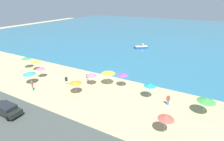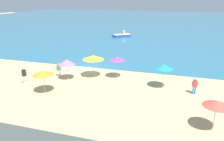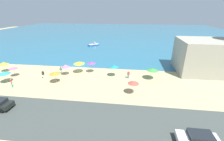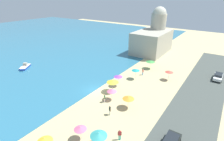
{
  "view_description": "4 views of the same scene",
  "coord_description": "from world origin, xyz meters",
  "px_view_note": "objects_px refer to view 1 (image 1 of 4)",
  "views": [
    {
      "loc": [
        15.59,
        -27.32,
        14.25
      ],
      "look_at": [
        0.86,
        -0.24,
        1.4
      ],
      "focal_mm": 28.0,
      "sensor_mm": 36.0,
      "label": 1
    },
    {
      "loc": [
        10.33,
        -24.94,
        8.81
      ],
      "look_at": [
        4.57,
        -5.44,
        1.82
      ],
      "focal_mm": 35.0,
      "sensor_mm": 36.0,
      "label": 2
    },
    {
      "loc": [
        12.55,
        -32.47,
        13.09
      ],
      "look_at": [
        8.87,
        -3.02,
        0.81
      ],
      "focal_mm": 24.0,
      "sensor_mm": 36.0,
      "label": 3
    },
    {
      "loc": [
        -23.37,
        -20.43,
        18.06
      ],
      "look_at": [
        8.04,
        1.3,
        1.25
      ],
      "focal_mm": 28.0,
      "sensor_mm": 36.0,
      "label": 4
    }
  ],
  "objects_px": {
    "beach_umbrella_1": "(108,72)",
    "beach_umbrella_9": "(75,82)",
    "beach_umbrella_0": "(92,74)",
    "beach_umbrella_5": "(166,117)",
    "bather_0": "(32,85)",
    "beach_umbrella_6": "(41,68)",
    "beach_umbrella_10": "(150,85)",
    "beach_umbrella_3": "(36,61)",
    "beach_umbrella_2": "(29,73)",
    "bather_3": "(168,99)",
    "parked_car_0": "(6,109)",
    "beach_umbrella_4": "(206,100)",
    "bather_2": "(66,80)",
    "skiff_nearshore": "(141,47)",
    "bather_1": "(87,77)",
    "beach_umbrella_7": "(26,58)",
    "beach_umbrella_8": "(123,74)"
  },
  "relations": [
    {
      "from": "skiff_nearshore",
      "to": "beach_umbrella_5",
      "type": "bearing_deg",
      "value": -66.24
    },
    {
      "from": "bather_1",
      "to": "parked_car_0",
      "type": "xyz_separation_m",
      "value": [
        -3.6,
        -13.0,
        -0.08
      ]
    },
    {
      "from": "beach_umbrella_7",
      "to": "bather_3",
      "type": "xyz_separation_m",
      "value": [
        30.08,
        0.14,
        -1.44
      ]
    },
    {
      "from": "beach_umbrella_9",
      "to": "bather_1",
      "type": "relative_size",
      "value": 1.38
    },
    {
      "from": "beach_umbrella_6",
      "to": "beach_umbrella_10",
      "type": "relative_size",
      "value": 0.86
    },
    {
      "from": "beach_umbrella_7",
      "to": "skiff_nearshore",
      "type": "height_order",
      "value": "beach_umbrella_7"
    },
    {
      "from": "beach_umbrella_9",
      "to": "beach_umbrella_10",
      "type": "relative_size",
      "value": 0.88
    },
    {
      "from": "beach_umbrella_5",
      "to": "bather_0",
      "type": "distance_m",
      "value": 21.48
    },
    {
      "from": "beach_umbrella_0",
      "to": "beach_umbrella_5",
      "type": "distance_m",
      "value": 15.23
    },
    {
      "from": "beach_umbrella_6",
      "to": "parked_car_0",
      "type": "height_order",
      "value": "beach_umbrella_6"
    },
    {
      "from": "beach_umbrella_6",
      "to": "bather_1",
      "type": "distance_m",
      "value": 9.35
    },
    {
      "from": "bather_3",
      "to": "parked_car_0",
      "type": "height_order",
      "value": "bather_3"
    },
    {
      "from": "beach_umbrella_10",
      "to": "bather_3",
      "type": "bearing_deg",
      "value": -9.42
    },
    {
      "from": "bather_2",
      "to": "bather_3",
      "type": "bearing_deg",
      "value": 7.65
    },
    {
      "from": "beach_umbrella_9",
      "to": "parked_car_0",
      "type": "bearing_deg",
      "value": -117.53
    },
    {
      "from": "beach_umbrella_5",
      "to": "beach_umbrella_2",
      "type": "bearing_deg",
      "value": 177.39
    },
    {
      "from": "beach_umbrella_0",
      "to": "bather_3",
      "type": "height_order",
      "value": "beach_umbrella_0"
    },
    {
      "from": "beach_umbrella_3",
      "to": "beach_umbrella_9",
      "type": "bearing_deg",
      "value": -15.26
    },
    {
      "from": "beach_umbrella_8",
      "to": "bather_3",
      "type": "relative_size",
      "value": 1.59
    },
    {
      "from": "beach_umbrella_2",
      "to": "bather_1",
      "type": "bearing_deg",
      "value": 32.79
    },
    {
      "from": "beach_umbrella_0",
      "to": "bather_1",
      "type": "xyz_separation_m",
      "value": [
        -1.42,
        0.61,
        -1.11
      ]
    },
    {
      "from": "beach_umbrella_8",
      "to": "bather_2",
      "type": "bearing_deg",
      "value": -154.8
    },
    {
      "from": "bather_0",
      "to": "skiff_nearshore",
      "type": "height_order",
      "value": "bather_0"
    },
    {
      "from": "beach_umbrella_2",
      "to": "bather_3",
      "type": "xyz_separation_m",
      "value": [
        23.05,
        4.87,
        -1.15
      ]
    },
    {
      "from": "beach_umbrella_4",
      "to": "bather_3",
      "type": "xyz_separation_m",
      "value": [
        -4.66,
        -0.14,
        -1.19
      ]
    },
    {
      "from": "bather_0",
      "to": "beach_umbrella_1",
      "type": "bearing_deg",
      "value": 38.75
    },
    {
      "from": "parked_car_0",
      "to": "skiff_nearshore",
      "type": "bearing_deg",
      "value": 83.83
    },
    {
      "from": "beach_umbrella_9",
      "to": "skiff_nearshore",
      "type": "distance_m",
      "value": 31.26
    },
    {
      "from": "beach_umbrella_0",
      "to": "parked_car_0",
      "type": "height_order",
      "value": "beach_umbrella_0"
    },
    {
      "from": "beach_umbrella_3",
      "to": "beach_umbrella_5",
      "type": "relative_size",
      "value": 0.96
    },
    {
      "from": "bather_3",
      "to": "beach_umbrella_4",
      "type": "bearing_deg",
      "value": 1.78
    },
    {
      "from": "beach_umbrella_5",
      "to": "parked_car_0",
      "type": "height_order",
      "value": "beach_umbrella_5"
    },
    {
      "from": "beach_umbrella_1",
      "to": "bather_3",
      "type": "distance_m",
      "value": 10.88
    },
    {
      "from": "beach_umbrella_8",
      "to": "skiff_nearshore",
      "type": "xyz_separation_m",
      "value": [
        -5.81,
        25.55,
        -1.91
      ]
    },
    {
      "from": "parked_car_0",
      "to": "beach_umbrella_7",
      "type": "bearing_deg",
      "value": 134.21
    },
    {
      "from": "beach_umbrella_3",
      "to": "beach_umbrella_7",
      "type": "relative_size",
      "value": 0.87
    },
    {
      "from": "beach_umbrella_0",
      "to": "bather_0",
      "type": "xyz_separation_m",
      "value": [
        -7.43,
        -6.41,
        -1.07
      ]
    },
    {
      "from": "beach_umbrella_0",
      "to": "beach_umbrella_1",
      "type": "xyz_separation_m",
      "value": [
        2.46,
        1.53,
        0.32
      ]
    },
    {
      "from": "beach_umbrella_2",
      "to": "bather_2",
      "type": "relative_size",
      "value": 1.34
    },
    {
      "from": "beach_umbrella_4",
      "to": "bather_2",
      "type": "bearing_deg",
      "value": -173.61
    },
    {
      "from": "beach_umbrella_6",
      "to": "skiff_nearshore",
      "type": "bearing_deg",
      "value": 72.01
    },
    {
      "from": "parked_car_0",
      "to": "beach_umbrella_1",
      "type": "bearing_deg",
      "value": 61.76
    },
    {
      "from": "bather_3",
      "to": "parked_car_0",
      "type": "bearing_deg",
      "value": -145.67
    },
    {
      "from": "beach_umbrella_3",
      "to": "bather_3",
      "type": "bearing_deg",
      "value": -0.04
    },
    {
      "from": "beach_umbrella_2",
      "to": "beach_umbrella_3",
      "type": "distance_m",
      "value": 6.53
    },
    {
      "from": "beach_umbrella_1",
      "to": "beach_umbrella_9",
      "type": "height_order",
      "value": "beach_umbrella_1"
    },
    {
      "from": "beach_umbrella_2",
      "to": "parked_car_0",
      "type": "distance_m",
      "value": 9.06
    },
    {
      "from": "beach_umbrella_2",
      "to": "beach_umbrella_7",
      "type": "distance_m",
      "value": 8.48
    },
    {
      "from": "bather_0",
      "to": "parked_car_0",
      "type": "bearing_deg",
      "value": -68.05
    },
    {
      "from": "beach_umbrella_2",
      "to": "beach_umbrella_5",
      "type": "bearing_deg",
      "value": -2.61
    }
  ]
}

